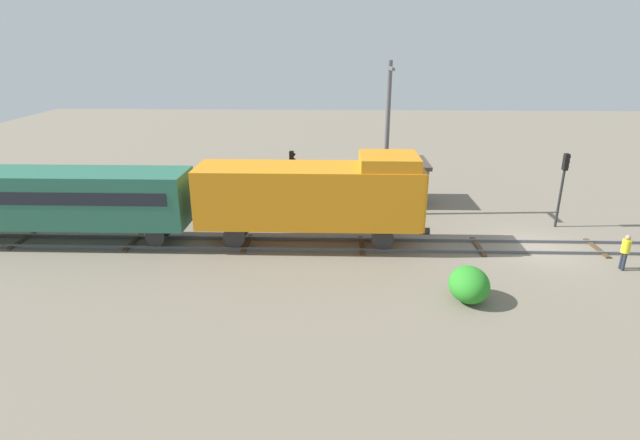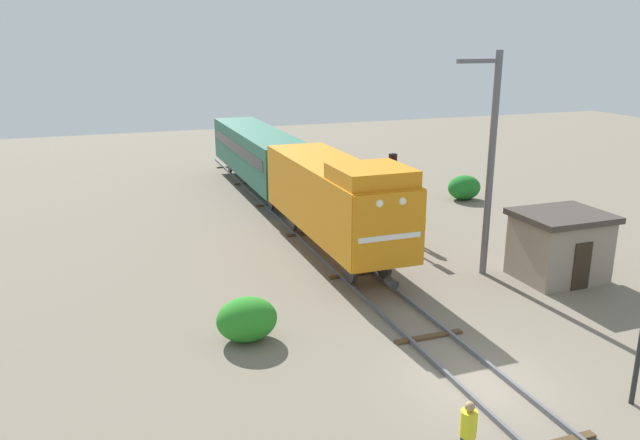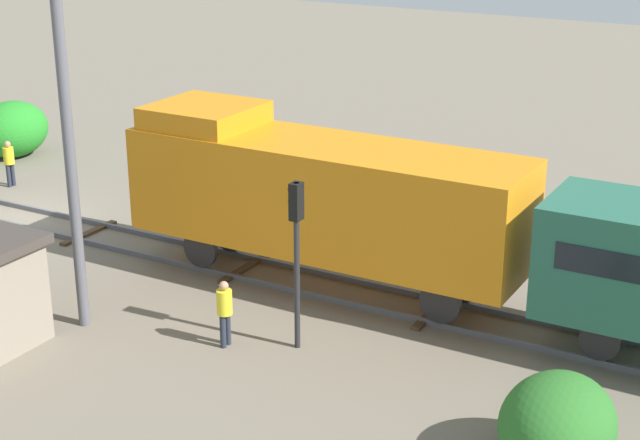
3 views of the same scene
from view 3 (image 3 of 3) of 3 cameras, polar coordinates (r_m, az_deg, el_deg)
The scene contains 10 objects.
ground_plane at distance 33.97m, azimuth -16.99°, elevation 0.08°, with size 106.82×106.82×0.00m, color #756B5B.
railway_track at distance 33.95m, azimuth -17.00°, elevation 0.19°, with size 2.40×71.21×0.16m.
locomotive at distance 26.27m, azimuth -0.09°, elevation 1.63°, with size 2.90×11.60×4.60m.
traffic_signal_mid at distance 22.82m, azimuth -1.39°, elevation -0.87°, with size 0.32×0.34×4.19m.
worker_near_track at distance 37.29m, azimuth -17.64°, elevation 3.35°, with size 0.38×0.38×1.70m.
worker_by_signal at distance 23.73m, azimuth -5.57°, elevation -5.14°, with size 0.38×0.38×1.70m.
catenary_mast at distance 24.25m, azimuth -14.31°, elevation 4.25°, with size 1.94×0.28×8.94m.
bush_near at distance 19.56m, azimuth 13.65°, elevation -11.53°, with size 2.69×2.20×1.96m, color #2A6926.
bush_mid at distance 34.69m, azimuth -4.86°, elevation 2.54°, with size 1.96×1.61×1.43m, color #2A8726.
bush_back at distance 41.22m, azimuth -17.47°, elevation 5.07°, with size 3.08×2.52×2.24m, color #258826.
Camera 3 is at (21.68, 23.75, 10.97)m, focal length 55.00 mm.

